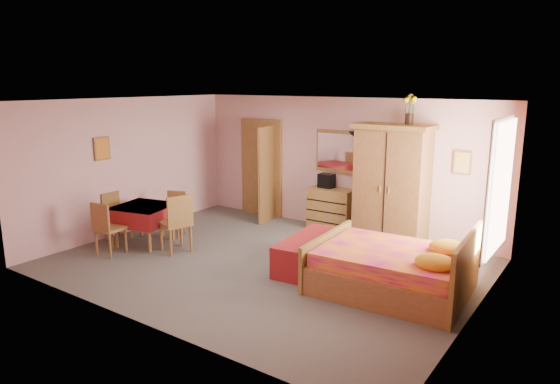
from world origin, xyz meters
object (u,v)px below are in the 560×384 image
Objects in this scene: chest_of_drawers at (331,209)px; dining_table at (145,225)px; wardrobe at (392,185)px; chair_west at (118,216)px; floor_lamp at (353,183)px; bench at (308,252)px; chair_east at (175,223)px; wall_mirror at (338,151)px; chair_south at (110,228)px; stereo at (326,181)px; chair_north at (173,214)px; sunflower_vase at (410,109)px; bed at (391,257)px.

dining_table is (-2.35, -2.69, -0.06)m from chest_of_drawers.
wardrobe is 5.09m from chair_west.
floor_lamp reaches higher than bench.
chest_of_drawers is 0.87× the size of chair_east.
chair_west is (-3.43, -2.86, -0.55)m from floor_lamp.
chair_west is at bearing -173.63° from dining_table.
chair_east is (1.43, 0.11, 0.08)m from chair_west.
wall_mirror reaches higher than chair_east.
chair_east is (0.80, 0.74, 0.05)m from chair_south.
chair_west is (-0.67, -0.07, 0.08)m from dining_table.
chair_south reaches higher than dining_table.
chair_west reaches higher than chest_of_drawers.
chest_of_drawers is 1.43m from wardrobe.
chest_of_drawers reaches higher than dining_table.
stereo reaches higher than chair_north.
chest_of_drawers is at bearing 48.87° from dining_table.
sunflower_vase is 0.35× the size of bench.
chair_west is at bearing 23.83° from chair_north.
bed is at bearing 11.77° from chair_south.
floor_lamp is at bearing -162.45° from chair_north.
bench is (0.70, -2.20, -1.30)m from wall_mirror.
chair_east is (-3.71, -0.56, 0.02)m from bed.
sunflower_vase is at bearing 35.32° from dining_table.
stereo is 2.30m from bench.
wardrobe reaches higher than floor_lamp.
chair_south is at bearing -167.28° from bed.
bench is at bearing 99.76° from chair_west.
stereo reaches higher than chair_west.
chair_north is at bearing 176.06° from bed.
chair_west is at bearing -140.14° from floor_lamp.
wardrobe is 4.51m from dining_table.
bed is 4.42m from chair_north.
dining_table is (-2.35, -2.90, -1.19)m from wall_mirror.
chair_north is at bearing -141.58° from floor_lamp.
dining_table is (-2.76, -2.79, -0.63)m from floor_lamp.
wardrobe reaches higher than chair_south.
chest_of_drawers is 0.45× the size of floor_lamp.
chair_south is 1.35m from chair_north.
wardrobe reaches higher than chair_east.
sunflower_vase is (1.48, -0.18, 0.87)m from wall_mirror.
chair_south is 1.09m from chair_east.
dining_table reaches higher than bench.
floor_lamp is 2.35× the size of chair_north.
stereo is 0.15× the size of floor_lamp.
chair_south is (-2.81, -3.49, -0.52)m from floor_lamp.
sunflower_vase reaches higher than chair_south.
chest_of_drawers is 1.03× the size of chair_west.
dining_table is at bearing -143.29° from wardrobe.
chair_south is (-2.26, -3.41, -0.52)m from stereo.
wall_mirror is 4.38m from chair_west.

